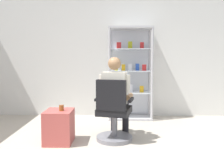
{
  "coord_description": "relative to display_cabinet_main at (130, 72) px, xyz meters",
  "views": [
    {
      "loc": [
        0.13,
        -2.34,
        1.3
      ],
      "look_at": [
        0.04,
        1.67,
        1.0
      ],
      "focal_mm": 39.06,
      "sensor_mm": 36.0,
      "label": 1
    }
  ],
  "objects": [
    {
      "name": "back_wall",
      "position": [
        -0.4,
        0.24,
        0.39
      ],
      "size": [
        6.0,
        0.1,
        2.7
      ],
      "primitive_type": "cube",
      "color": "silver",
      "rests_on": "ground"
    },
    {
      "name": "seated_shopkeeper",
      "position": [
        -0.29,
        -1.29,
        -0.25
      ],
      "size": [
        0.55,
        0.61,
        1.29
      ],
      "color": "black",
      "rests_on": "ground"
    },
    {
      "name": "office_chair",
      "position": [
        -0.32,
        -1.45,
        -0.57
      ],
      "size": [
        0.61,
        0.58,
        0.96
      ],
      "color": "slate",
      "rests_on": "ground"
    },
    {
      "name": "tea_glass",
      "position": [
        -1.1,
        -1.56,
        -0.43
      ],
      "size": [
        0.07,
        0.07,
        0.09
      ],
      "primitive_type": "cylinder",
      "color": "brown",
      "rests_on": "storage_crate"
    },
    {
      "name": "display_cabinet_main",
      "position": [
        0.0,
        0.0,
        0.0
      ],
      "size": [
        0.9,
        0.45,
        1.9
      ],
      "color": "#B7B7BC",
      "rests_on": "ground"
    },
    {
      "name": "storage_crate",
      "position": [
        -1.14,
        -1.53,
        -0.72
      ],
      "size": [
        0.4,
        0.44,
        0.49
      ],
      "primitive_type": "cube",
      "color": "#B24C47",
      "rests_on": "ground"
    }
  ]
}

